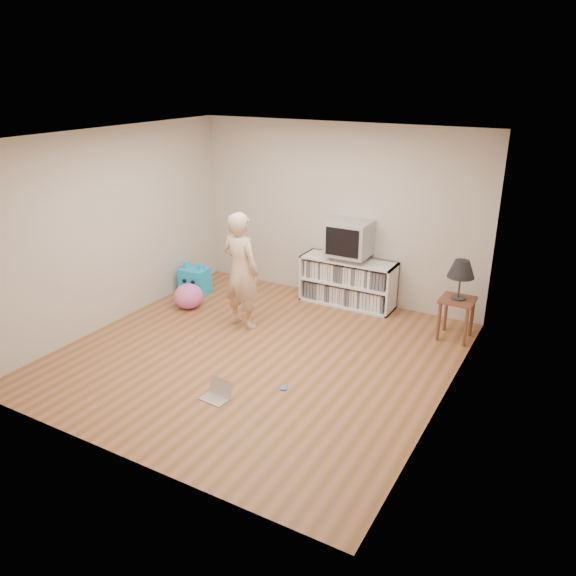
# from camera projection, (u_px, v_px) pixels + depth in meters

# --- Properties ---
(ground) EXTENTS (4.50, 4.50, 0.00)m
(ground) POSITION_uv_depth(u_px,v_px,m) (257.00, 354.00, 6.89)
(ground) COLOR brown
(ground) RESTS_ON ground
(walls) EXTENTS (4.52, 4.52, 2.60)m
(walls) POSITION_uv_depth(u_px,v_px,m) (255.00, 254.00, 6.42)
(walls) COLOR beige
(walls) RESTS_ON ground
(ceiling) EXTENTS (4.50, 4.50, 0.01)m
(ceiling) POSITION_uv_depth(u_px,v_px,m) (252.00, 137.00, 5.95)
(ceiling) COLOR white
(ceiling) RESTS_ON walls
(media_unit) EXTENTS (1.40, 0.45, 0.70)m
(media_unit) POSITION_uv_depth(u_px,v_px,m) (348.00, 281.00, 8.28)
(media_unit) COLOR white
(media_unit) RESTS_ON ground
(dvd_deck) EXTENTS (0.45, 0.35, 0.07)m
(dvd_deck) POSITION_uv_depth(u_px,v_px,m) (349.00, 257.00, 8.12)
(dvd_deck) COLOR gray
(dvd_deck) RESTS_ON media_unit
(crt_tv) EXTENTS (0.60, 0.53, 0.50)m
(crt_tv) POSITION_uv_depth(u_px,v_px,m) (349.00, 238.00, 8.02)
(crt_tv) COLOR #9E9EA3
(crt_tv) RESTS_ON dvd_deck
(side_table) EXTENTS (0.42, 0.42, 0.55)m
(side_table) POSITION_uv_depth(u_px,v_px,m) (457.00, 309.00, 7.17)
(side_table) COLOR brown
(side_table) RESTS_ON ground
(table_lamp) EXTENTS (0.34, 0.34, 0.52)m
(table_lamp) POSITION_uv_depth(u_px,v_px,m) (461.00, 270.00, 6.98)
(table_lamp) COLOR #333333
(table_lamp) RESTS_ON side_table
(person) EXTENTS (0.63, 0.46, 1.59)m
(person) POSITION_uv_depth(u_px,v_px,m) (241.00, 271.00, 7.40)
(person) COLOR #D7B292
(person) RESTS_ON ground
(laptop) EXTENTS (0.31, 0.26, 0.20)m
(laptop) POSITION_uv_depth(u_px,v_px,m) (218.00, 393.00, 5.97)
(laptop) COLOR silver
(laptop) RESTS_ON ground
(playing_cards) EXTENTS (0.09, 0.11, 0.02)m
(playing_cards) POSITION_uv_depth(u_px,v_px,m) (284.00, 388.00, 6.15)
(playing_cards) COLOR #486CC2
(playing_cards) RESTS_ON ground
(plush_blue) EXTENTS (0.44, 0.39, 0.48)m
(plush_blue) POSITION_uv_depth(u_px,v_px,m) (195.00, 280.00, 8.75)
(plush_blue) COLOR #12ACED
(plush_blue) RESTS_ON ground
(plush_pink) EXTENTS (0.50, 0.50, 0.36)m
(plush_pink) POSITION_uv_depth(u_px,v_px,m) (189.00, 296.00, 8.19)
(plush_pink) COLOR #DC60AD
(plush_pink) RESTS_ON ground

